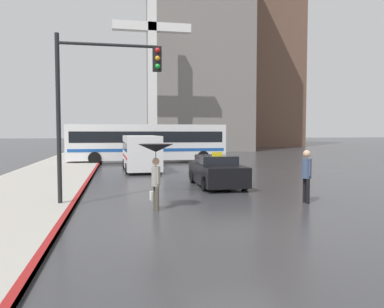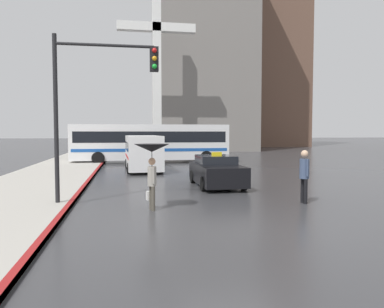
% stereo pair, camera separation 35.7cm
% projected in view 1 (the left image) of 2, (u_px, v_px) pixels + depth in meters
% --- Properties ---
extents(ground_plane, '(300.00, 300.00, 0.00)m').
position_uv_depth(ground_plane, '(238.00, 228.00, 9.46)').
color(ground_plane, '#38383A').
extents(taxi, '(1.91, 4.08, 1.53)m').
position_uv_depth(taxi, '(217.00, 172.00, 16.71)').
color(taxi, black).
rests_on(taxi, ground_plane).
extents(ambulance_van, '(2.23, 5.70, 2.20)m').
position_uv_depth(ambulance_van, '(141.00, 151.00, 23.48)').
color(ambulance_van, white).
rests_on(ambulance_van, ground_plane).
extents(city_bus, '(12.29, 2.76, 3.02)m').
position_uv_depth(city_bus, '(147.00, 141.00, 29.71)').
color(city_bus, silver).
rests_on(city_bus, ground_plane).
extents(pedestrian_with_umbrella, '(1.08, 1.08, 2.05)m').
position_uv_depth(pedestrian_with_umbrella, '(156.00, 156.00, 11.46)').
color(pedestrian_with_umbrella, '#4C473D').
rests_on(pedestrian_with_umbrella, ground_plane).
extents(pedestrian_man, '(0.33, 0.47, 1.81)m').
position_uv_depth(pedestrian_man, '(307.00, 171.00, 12.71)').
color(pedestrian_man, black).
rests_on(pedestrian_man, ground_plane).
extents(traffic_light, '(3.36, 0.38, 5.53)m').
position_uv_depth(traffic_light, '(101.00, 88.00, 12.08)').
color(traffic_light, black).
rests_on(traffic_light, ground_plane).
extents(building_tower_near, '(12.61, 12.93, 34.79)m').
position_uv_depth(building_tower_near, '(196.00, 22.00, 50.96)').
color(building_tower_near, gray).
rests_on(building_tower_near, ground_plane).
extents(building_tower_far, '(15.30, 13.03, 39.80)m').
position_uv_depth(building_tower_far, '(250.00, 34.00, 66.20)').
color(building_tower_far, brown).
rests_on(building_tower_far, ground_plane).
extents(monument_cross, '(8.23, 0.90, 18.70)m').
position_uv_depth(monument_cross, '(152.00, 55.00, 39.45)').
color(monument_cross, white).
rests_on(monument_cross, ground_plane).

